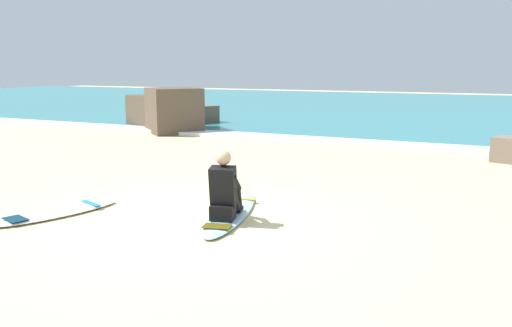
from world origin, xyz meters
TOP-DOWN VIEW (x-y plane):
  - ground_plane at (0.00, 0.00)m, footprint 80.00×80.00m
  - sea at (0.00, 21.92)m, footprint 80.00×28.00m
  - breaking_foam at (0.00, 8.22)m, footprint 80.00×0.90m
  - surfboard_main at (0.34, 0.53)m, footprint 1.15×2.54m
  - surfer_seated at (0.43, 0.18)m, footprint 0.50×0.76m
  - surfboard_spare_near at (-1.95, -0.56)m, footprint 1.05×1.98m
  - rock_outcrop_distant at (-6.86, 9.30)m, footprint 4.15×4.24m
  - shoreline_rock at (3.96, 7.06)m, footprint 0.85×0.83m

SIDE VIEW (x-z plane):
  - ground_plane at x=0.00m, z-range 0.00..0.00m
  - surfboard_main at x=0.34m, z-range 0.00..0.07m
  - surfboard_spare_near at x=-1.95m, z-range 0.00..0.07m
  - sea at x=0.00m, z-range 0.00..0.10m
  - breaking_foam at x=0.00m, z-range 0.00..0.11m
  - shoreline_rock at x=3.96m, z-range 0.00..0.57m
  - surfer_seated at x=0.43m, z-range -0.04..0.91m
  - rock_outcrop_distant at x=-6.86m, z-range -0.15..1.30m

